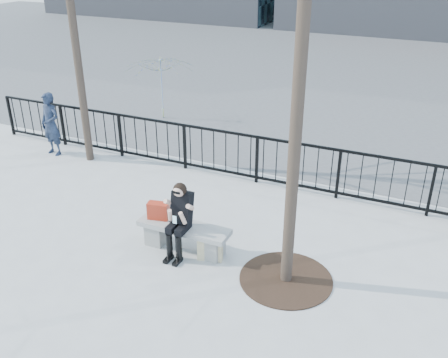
% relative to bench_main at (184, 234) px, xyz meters
% --- Properties ---
extents(ground, '(120.00, 120.00, 0.00)m').
position_rel_bench_main_xyz_m(ground, '(0.00, 0.00, -0.30)').
color(ground, '#989793').
rests_on(ground, ground).
extents(street_surface, '(60.00, 23.00, 0.01)m').
position_rel_bench_main_xyz_m(street_surface, '(0.00, 15.00, -0.30)').
color(street_surface, '#474747').
rests_on(street_surface, ground).
extents(railing, '(14.00, 0.06, 1.10)m').
position_rel_bench_main_xyz_m(railing, '(0.00, 3.00, 0.25)').
color(railing, black).
rests_on(railing, ground).
extents(tree_grate, '(1.50, 1.50, 0.02)m').
position_rel_bench_main_xyz_m(tree_grate, '(1.90, -0.10, -0.29)').
color(tree_grate, black).
rests_on(tree_grate, ground).
extents(bench_main, '(1.65, 0.46, 0.49)m').
position_rel_bench_main_xyz_m(bench_main, '(0.00, 0.00, 0.00)').
color(bench_main, slate).
rests_on(bench_main, ground).
extents(seated_woman, '(0.50, 0.64, 1.34)m').
position_rel_bench_main_xyz_m(seated_woman, '(0.00, -0.16, 0.37)').
color(seated_woman, black).
rests_on(seated_woman, ground).
extents(handbag, '(0.40, 0.25, 0.31)m').
position_rel_bench_main_xyz_m(handbag, '(-0.51, 0.02, 0.34)').
color(handbag, '#A72814').
rests_on(handbag, bench_main).
extents(shopping_bag, '(0.44, 0.25, 0.40)m').
position_rel_bench_main_xyz_m(shopping_bag, '(0.55, -0.09, -0.10)').
color(shopping_bag, beige).
rests_on(shopping_bag, ground).
extents(standing_man, '(0.62, 0.45, 1.58)m').
position_rel_bench_main_xyz_m(standing_man, '(-5.03, 2.42, 0.49)').
color(standing_man, black).
rests_on(standing_man, ground).
extents(vendor_umbrella, '(2.16, 2.20, 1.86)m').
position_rel_bench_main_xyz_m(vendor_umbrella, '(-3.93, 5.86, 0.63)').
color(vendor_umbrella, yellow).
rests_on(vendor_umbrella, ground).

